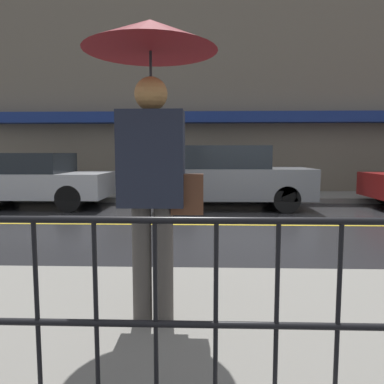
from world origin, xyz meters
name	(u,v)px	position (x,y,z in m)	size (l,w,h in m)	color
ground_plane	(260,225)	(0.00, 0.00, 0.00)	(80.00, 80.00, 0.00)	#262628
sidewalk_near	(347,328)	(0.00, -4.57, 0.07)	(28.00, 2.56, 0.15)	gray
sidewalk_far	(239,196)	(0.00, 4.35, 0.07)	(28.00, 2.12, 0.15)	gray
lane_marking	(260,225)	(0.00, 0.00, 0.00)	(25.20, 0.12, 0.01)	gold
building_storefront	(237,98)	(0.00, 5.53, 3.28)	(28.00, 0.85, 6.64)	#706656
pedestrian	(152,100)	(-1.49, -4.61, 1.82)	(0.97, 0.97, 2.23)	#4C4742
car_silver	(33,179)	(-5.65, 2.36, 0.73)	(3.91, 1.88, 1.43)	#B2B5BA
car_grey	(231,177)	(-0.42, 2.36, 0.81)	(3.97, 1.88, 1.61)	slate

